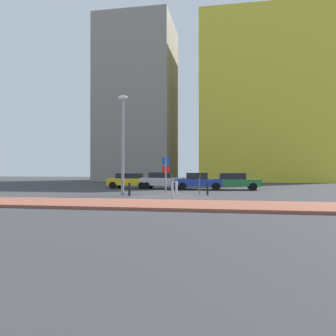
# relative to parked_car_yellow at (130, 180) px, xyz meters

# --- Properties ---
(ground_plane) EXTENTS (120.00, 120.00, 0.00)m
(ground_plane) POSITION_rel_parked_car_yellow_xyz_m (5.44, -8.05, -0.75)
(ground_plane) COLOR #38383A
(sidewalk_brick) EXTENTS (40.00, 3.95, 0.14)m
(sidewalk_brick) POSITION_rel_parked_car_yellow_xyz_m (5.44, -14.20, -0.68)
(sidewalk_brick) COLOR #93513D
(sidewalk_brick) RESTS_ON ground
(parked_car_yellow) EXTENTS (4.20, 2.08, 1.41)m
(parked_car_yellow) POSITION_rel_parked_car_yellow_xyz_m (0.00, 0.00, 0.00)
(parked_car_yellow) COLOR gold
(parked_car_yellow) RESTS_ON ground
(parked_car_silver) EXTENTS (3.96, 2.11, 1.50)m
(parked_car_silver) POSITION_rel_parked_car_yellow_xyz_m (3.08, -0.05, 0.04)
(parked_car_silver) COLOR #B7BABF
(parked_car_silver) RESTS_ON ground
(parked_car_blue) EXTENTS (4.27, 2.29, 1.48)m
(parked_car_blue) POSITION_rel_parked_car_yellow_xyz_m (6.41, -0.47, 0.00)
(parked_car_blue) COLOR #1E389E
(parked_car_blue) RESTS_ON ground
(parked_car_green) EXTENTS (4.54, 2.18, 1.45)m
(parked_car_green) POSITION_rel_parked_car_yellow_xyz_m (9.45, -0.28, 0.01)
(parked_car_green) COLOR #237238
(parked_car_green) RESTS_ON ground
(parking_sign_post) EXTENTS (0.60, 0.10, 2.68)m
(parking_sign_post) POSITION_rel_parked_car_yellow_xyz_m (4.40, -5.44, 0.93)
(parking_sign_post) COLOR gray
(parking_sign_post) RESTS_ON ground
(parking_meter) EXTENTS (0.18, 0.14, 1.47)m
(parking_meter) POSITION_rel_parked_car_yellow_xyz_m (6.97, -6.23, 0.20)
(parking_meter) COLOR #4C4C51
(parking_meter) RESTS_ON ground
(street_lamp) EXTENTS (0.70, 0.36, 6.86)m
(street_lamp) POSITION_rel_parked_car_yellow_xyz_m (1.80, -7.72, 3.29)
(street_lamp) COLOR gray
(street_lamp) RESTS_ON ground
(traffic_bollard_near) EXTENTS (0.16, 0.16, 1.01)m
(traffic_bollard_near) POSITION_rel_parked_car_yellow_xyz_m (5.52, -9.21, -0.25)
(traffic_bollard_near) COLOR #B7B7BC
(traffic_bollard_near) RESTS_ON ground
(traffic_bollard_mid) EXTENTS (0.17, 0.17, 0.95)m
(traffic_bollard_mid) POSITION_rel_parked_car_yellow_xyz_m (5.43, -6.97, -0.27)
(traffic_bollard_mid) COLOR #B7B7BC
(traffic_bollard_mid) RESTS_ON ground
(traffic_bollard_far) EXTENTS (0.14, 0.14, 0.87)m
(traffic_bollard_far) POSITION_rel_parked_car_yellow_xyz_m (7.58, -7.02, -0.32)
(traffic_bollard_far) COLOR black
(traffic_bollard_far) RESTS_ON ground
(traffic_bollard_edge) EXTENTS (0.17, 0.17, 0.87)m
(traffic_bollard_edge) POSITION_rel_parked_car_yellow_xyz_m (2.55, -8.56, -0.32)
(traffic_bollard_edge) COLOR black
(traffic_bollard_edge) RESTS_ON ground
(building_colorful_midrise) EXTENTS (18.38, 15.60, 25.01)m
(building_colorful_midrise) POSITION_rel_parked_car_yellow_xyz_m (14.13, 24.95, 11.75)
(building_colorful_midrise) COLOR gold
(building_colorful_midrise) RESTS_ON ground
(building_under_construction) EXTENTS (11.72, 11.33, 25.83)m
(building_under_construction) POSITION_rel_parked_car_yellow_xyz_m (-5.57, 22.83, 12.17)
(building_under_construction) COLOR gray
(building_under_construction) RESTS_ON ground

